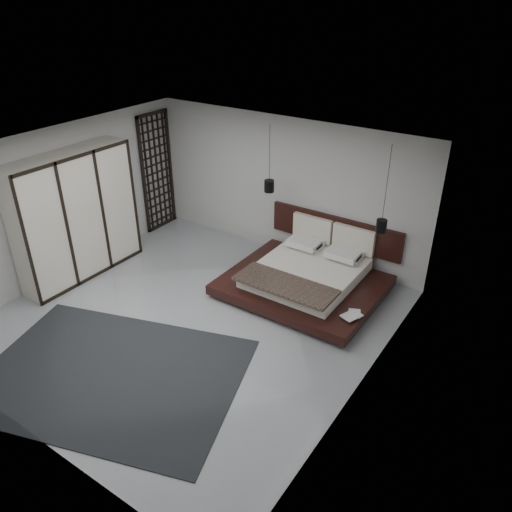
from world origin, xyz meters
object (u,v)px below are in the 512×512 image
Objects in this scene: pendant_right at (381,226)px; wardrobe at (76,216)px; pendant_left at (269,186)px; bed at (307,275)px; rug at (111,374)px; lattice_screen at (157,172)px.

pendant_right is 0.61× the size of wardrobe.
pendant_right is (2.23, -0.00, -0.23)m from pendant_left.
rug is (-1.22, -3.61, -0.28)m from bed.
wardrobe is (-2.76, -2.30, -0.45)m from pendant_left.
pendant_right reaches higher than wardrobe.
wardrobe is (-4.98, -2.30, -0.22)m from pendant_right.
lattice_screen reaches higher than rug.
wardrobe reaches higher than rug.
rug is (-2.34, -4.03, -1.41)m from pendant_right.
wardrobe is at bearing -154.08° from bed.
rug is at bearing -108.71° from bed.
lattice_screen is 3.03m from pendant_left.
pendant_right is at bearing 20.69° from bed.
wardrobe is at bearing -155.21° from pendant_right.
bed is 3.82m from rug.
pendant_right reaches higher than rug.
pendant_left is (3.01, -0.12, 0.35)m from lattice_screen.
lattice_screen is 5.22m from rug.
lattice_screen is 5.24m from pendant_right.
pendant_right reaches higher than lattice_screen.
pendant_left reaches higher than rug.
bed is at bearing -20.69° from pendant_left.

